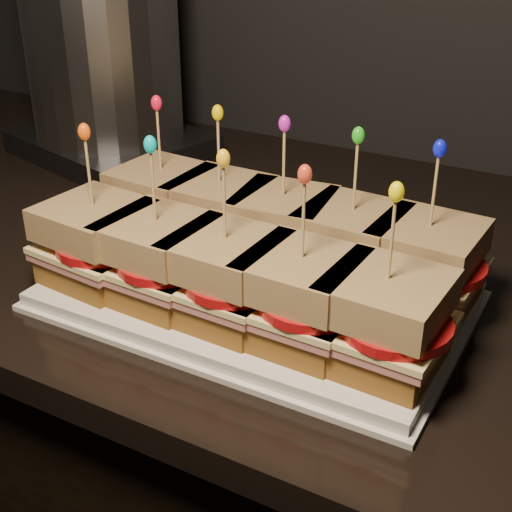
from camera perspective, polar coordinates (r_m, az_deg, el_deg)
The scene contains 75 objects.
platter at distance 0.73m, azimuth 0.00°, elevation -3.22°, with size 0.40×0.25×0.02m, color white.
platter_rim at distance 0.73m, azimuth 0.00°, elevation -3.63°, with size 0.42×0.26×0.01m, color white.
sandwich_0_bread_bot at distance 0.83m, azimuth -7.34°, elevation 2.49°, with size 0.09×0.09×0.03m, color #573416.
sandwich_0_ham at distance 0.83m, azimuth -7.41°, elevation 3.56°, with size 0.10×0.10×0.01m, color #B6645F.
sandwich_0_cheese at distance 0.82m, azimuth -7.44°, elevation 4.00°, with size 0.10×0.10×0.01m, color #FFE898.
sandwich_0_tomato at distance 0.81m, azimuth -7.03°, elevation 4.18°, with size 0.09×0.09×0.01m, color #B51012.
sandwich_0_bread_top at distance 0.81m, azimuth -7.56°, elevation 5.83°, with size 0.10×0.10×0.03m, color #65380F.
sandwich_0_pick at distance 0.80m, azimuth -7.76°, elevation 8.92°, with size 0.00×0.00×0.09m, color tan.
sandwich_0_frill at distance 0.78m, azimuth -7.97°, elevation 12.04°, with size 0.01×0.01×0.02m, color red.
sandwich_1_bread_bot at distance 0.79m, azimuth -2.83°, elevation 1.37°, with size 0.09×0.09×0.03m, color #573416.
sandwich_1_ham at distance 0.79m, azimuth -2.86°, elevation 2.49°, with size 0.10×0.10×0.01m, color #B6645F.
sandwich_1_cheese at distance 0.78m, azimuth -2.87°, elevation 2.95°, with size 0.10×0.10×0.01m, color #FFE898.
sandwich_1_tomato at distance 0.77m, azimuth -2.36°, elevation 3.12°, with size 0.09×0.09×0.01m, color #B51012.
sandwich_1_bread_top at distance 0.77m, azimuth -2.92°, elevation 4.86°, with size 0.10×0.10×0.03m, color #65380F.
sandwich_1_pick at distance 0.76m, azimuth -3.01°, elevation 8.10°, with size 0.00×0.00×0.09m, color tan.
sandwich_1_frill at distance 0.74m, azimuth -3.09°, elevation 11.38°, with size 0.01×0.01×0.02m, color #E9BB01.
sandwich_2_bread_bot at distance 0.76m, azimuth 2.10°, elevation 0.14°, with size 0.09×0.09×0.03m, color #573416.
sandwich_2_ham at distance 0.75m, azimuth 2.12°, elevation 1.29°, with size 0.10×0.10×0.01m, color #B6645F.
sandwich_2_cheese at distance 0.75m, azimuth 2.13°, elevation 1.77°, with size 0.10×0.10×0.01m, color #FFE898.
sandwich_2_tomato at distance 0.74m, azimuth 2.76°, elevation 1.92°, with size 0.09×0.09×0.01m, color #B51012.
sandwich_2_bread_top at distance 0.74m, azimuth 2.17°, elevation 3.75°, with size 0.10×0.10×0.03m, color #65380F.
sandwich_2_pick at distance 0.72m, azimuth 2.23°, elevation 7.12°, with size 0.00×0.00×0.09m, color tan.
sandwich_2_frill at distance 0.71m, azimuth 2.30°, elevation 10.55°, with size 0.01×0.01×0.02m, color #C11CB6.
sandwich_3_bread_bot at distance 0.73m, azimuth 7.44°, elevation -1.19°, with size 0.09×0.09×0.03m, color #573416.
sandwich_3_ham at distance 0.73m, azimuth 7.52°, elevation -0.01°, with size 0.10×0.10×0.01m, color #B6645F.
sandwich_3_cheese at distance 0.72m, azimuth 7.56°, elevation 0.48°, with size 0.10×0.10×0.01m, color #FFE898.
sandwich_3_tomato at distance 0.71m, azimuth 8.31°, elevation 0.61°, with size 0.09×0.09×0.01m, color #B51012.
sandwich_3_bread_top at distance 0.71m, azimuth 7.70°, elevation 2.51°, with size 0.10×0.10×0.03m, color #65380F.
sandwich_3_pick at distance 0.69m, azimuth 7.93°, elevation 5.99°, with size 0.00×0.00×0.09m, color tan.
sandwich_3_frill at distance 0.68m, azimuth 8.18°, elevation 9.53°, with size 0.01×0.01×0.02m, color green.
sandwich_4_bread_bot at distance 0.71m, azimuth 13.15°, elevation -2.61°, with size 0.09×0.09×0.03m, color #573416.
sandwich_4_ham at distance 0.70m, azimuth 13.29°, elevation -1.41°, with size 0.10×0.10×0.01m, color #B6645F.
sandwich_4_cheese at distance 0.70m, azimuth 13.35°, elevation -0.91°, with size 0.10×0.10×0.01m, color #FFE898.
sandwich_4_tomato at distance 0.69m, azimuth 14.22°, elevation -0.79°, with size 0.09×0.09×0.01m, color #B51012.
sandwich_4_bread_top at distance 0.69m, azimuth 13.60°, elevation 1.16°, with size 0.10×0.10×0.03m, color #65380F.
sandwich_4_pick at distance 0.67m, azimuth 14.04°, elevation 4.71°, with size 0.00×0.00×0.09m, color tan.
sandwich_4_frill at distance 0.65m, azimuth 14.48°, elevation 8.33°, with size 0.01×0.01×0.02m, color #0D12D8.
sandwich_5_bread_bot at distance 0.75m, azimuth -12.41°, elevation -0.77°, with size 0.09×0.09×0.03m, color #573416.
sandwich_5_ham at distance 0.75m, azimuth -12.54°, elevation 0.38°, with size 0.10×0.10×0.01m, color #B6645F.
sandwich_5_cheese at distance 0.74m, azimuth -12.59°, elevation 0.86°, with size 0.10×0.10×0.01m, color #FFE898.
sandwich_5_tomato at distance 0.73m, azimuth -12.24°, elevation 1.00°, with size 0.09×0.09×0.01m, color #B51012.
sandwich_5_bread_top at distance 0.73m, azimuth -12.82°, elevation 2.84°, with size 0.10×0.10×0.03m, color #65380F.
sandwich_5_pick at distance 0.71m, azimuth -13.20°, elevation 6.21°, with size 0.00×0.00×0.09m, color tan.
sandwich_5_frill at distance 0.70m, azimuth -13.59°, elevation 9.64°, with size 0.01×0.01×0.02m, color #F3530E.
sandwich_6_bread_bot at distance 0.71m, azimuth -7.69°, elevation -2.20°, with size 0.09×0.09×0.03m, color #573416.
sandwich_6_ham at distance 0.70m, azimuth -7.77°, elevation -1.00°, with size 0.10×0.10×0.01m, color #B6645F.
sandwich_6_cheese at distance 0.70m, azimuth -7.81°, elevation -0.49°, with size 0.10×0.10×0.01m, color #FFE898.
sandwich_6_tomato at distance 0.68m, azimuth -7.33°, elevation -0.37°, with size 0.09×0.09×0.01m, color #B51012.
sandwich_6_bread_top at distance 0.69m, azimuth -7.96°, elevation 1.59°, with size 0.10×0.10×0.03m, color #65380F.
sandwich_6_pick at distance 0.67m, azimuth -8.21°, elevation 5.16°, with size 0.00×0.00×0.09m, color tan.
sandwich_6_frill at distance 0.65m, azimuth -8.47°, elevation 8.82°, with size 0.01×0.01×0.02m, color #05B3BB.
sandwich_7_bread_bot at distance 0.67m, azimuth -2.38°, elevation -3.79°, with size 0.09×0.09×0.03m, color #573416.
sandwich_7_ham at distance 0.66m, azimuth -2.41°, elevation -2.54°, with size 0.10×0.10×0.01m, color #B6645F.
sandwich_7_cheese at distance 0.66m, azimuth -2.42°, elevation -2.01°, with size 0.10×0.10×0.01m, color #FFE898.
sandwich_7_tomato at distance 0.65m, azimuth -1.80°, elevation -1.92°, with size 0.09×0.09×0.01m, color #B51012.
sandwich_7_bread_top at distance 0.65m, azimuth -2.47°, elevation 0.17°, with size 0.10×0.10×0.03m, color #65380F.
sandwich_7_pick at distance 0.63m, azimuth -2.55°, elevation 3.93°, with size 0.00×0.00×0.09m, color tan.
sandwich_7_frill at distance 0.61m, azimuth -2.64°, elevation 7.80°, with size 0.01×0.01×0.02m, color yellow.
sandwich_8_bread_bot at distance 0.64m, azimuth 3.52°, elevation -5.51°, with size 0.09×0.09×0.03m, color #573416.
sandwich_8_ham at distance 0.63m, azimuth 3.57°, elevation -4.22°, with size 0.10×0.10×0.01m, color #B6645F.
sandwich_8_cheese at distance 0.63m, azimuth 3.58°, elevation -3.68°, with size 0.10×0.10×0.01m, color #FFE898.
sandwich_8_tomato at distance 0.62m, azimuth 4.37°, elevation -3.61°, with size 0.09×0.09×0.01m, color #B51012.
sandwich_8_bread_top at distance 0.61m, azimuth 3.66°, elevation -1.42°, with size 0.10×0.10×0.03m, color #65380F.
sandwich_8_pick at distance 0.59m, azimuth 3.79°, elevation 2.49°, with size 0.00×0.00×0.09m, color tan.
sandwich_8_frill at distance 0.58m, azimuth 3.93°, elevation 6.55°, with size 0.01×0.01×0.02m, color red.
sandwich_9_bread_bot at distance 0.62m, azimuth 9.98°, elevation -7.31°, with size 0.09×0.09×0.03m, color #573416.
sandwich_9_ham at distance 0.61m, azimuth 10.11°, elevation -6.00°, with size 0.10×0.10×0.01m, color #B6645F.
sandwich_9_cheese at distance 0.61m, azimuth 10.16°, elevation -5.45°, with size 0.10×0.10×0.01m, color #FFE898.
sandwich_9_tomato at distance 0.59m, azimuth 11.11°, elevation -5.40°, with size 0.09×0.09×0.01m, color #B51012.
sandwich_9_bread_top at distance 0.59m, azimuth 10.38°, elevation -3.14°, with size 0.10×0.10×0.03m, color #65380F.
sandwich_9_pick at distance 0.57m, azimuth 10.77°, elevation 0.87°, with size 0.00×0.00×0.09m, color tan.
sandwich_9_frill at distance 0.55m, azimuth 11.18°, elevation 5.06°, with size 0.01×0.01×0.02m, color yellow.
appliance_base at distance 1.17m, azimuth -11.40°, elevation 8.79°, with size 0.27×0.23×0.03m, color #262628.
appliance_body at distance 1.13m, azimuth -12.20°, elevation 16.74°, with size 0.23×0.23×0.30m, color silver.
appliance at distance 1.13m, azimuth -12.17°, elevation 16.46°, with size 0.27×0.23×0.35m, color silver, non-canonical shape.
Camera 1 is at (-0.51, 0.96, 1.25)m, focal length 50.00 mm.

